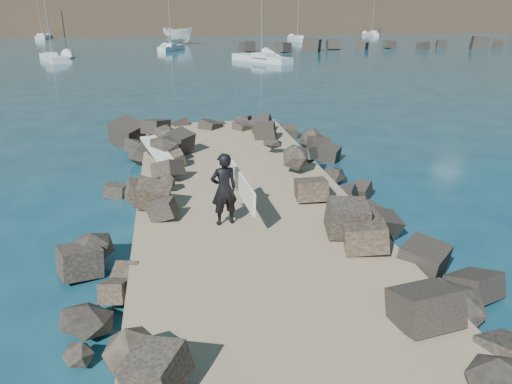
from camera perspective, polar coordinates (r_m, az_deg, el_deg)
The scene contains 14 objects.
ground at distance 13.65m, azimuth -0.73°, elevation -4.44°, with size 800.00×800.00×0.00m, color #0F384C.
jetty at distance 11.76m, azimuth 0.85°, elevation -7.19°, with size 6.00×26.00×0.60m, color #8C7759.
riprap_left at distance 11.98m, azimuth -13.45°, elevation -6.17°, with size 2.60×22.00×1.00m, color black.
riprap_right at distance 12.90m, azimuth 13.23°, elevation -4.15°, with size 2.60×22.00×1.00m, color black.
breakwater_secondary at distance 76.88m, azimuth 19.55°, elevation 15.66°, with size 52.00×4.00×1.20m, color black.
surfboard_resting at distance 17.24m, azimuth -11.10°, elevation 4.26°, with size 0.57×2.27×0.08m, color white.
boat_imported at distance 81.95m, azimuth -8.84°, elevation 17.29°, with size 2.53×6.73×2.60m, color silver.
surfer_with_board at distance 12.31m, azimuth -3.39°, elevation 0.37°, with size 0.98×2.28×1.85m.
sailboat_d at distance 87.24m, azimuth 4.77°, elevation 17.02°, with size 1.87×6.82×8.16m.
sailboat_f at distance 105.00m, azimuth 13.13°, elevation 17.18°, with size 1.51×5.19×6.38m.
sailboat_b at distance 69.94m, azimuth -9.65°, elevation 15.92°, with size 3.66×5.32×6.71m.
sailboat_a at distance 60.11m, azimuth -22.24°, elevation 14.00°, with size 3.91×6.58×7.95m.
sailboat_e at distance 100.45m, azimuth -23.24°, elevation 15.97°, with size 2.33×7.51×8.88m.
sailboat_c at distance 55.25m, azimuth 0.63°, elevation 15.01°, with size 5.63×7.67×9.47m.
Camera 1 is at (-1.97, -12.21, 5.79)m, focal length 35.00 mm.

